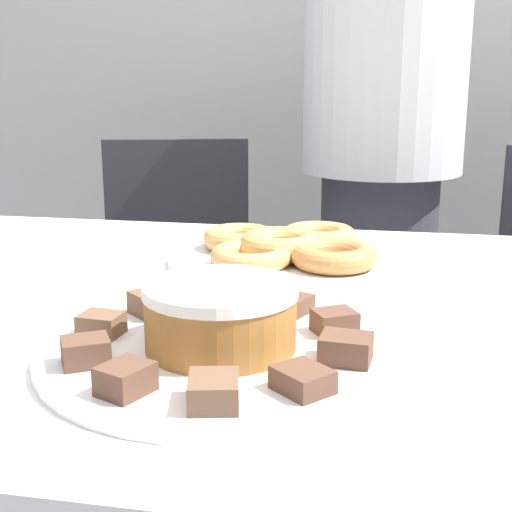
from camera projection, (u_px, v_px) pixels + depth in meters
wall_back at (350, 1)px, 2.30m from camera, size 8.00×0.05×2.60m
table at (257, 366)px, 0.95m from camera, size 1.51×0.94×0.78m
person_standing at (382, 151)px, 1.73m from camera, size 0.39×0.39×1.69m
office_chair_left at (176, 321)px, 1.91m from camera, size 0.53×0.53×0.90m
plate_cake at (218, 352)px, 0.74m from camera, size 0.38×0.38×0.01m
plate_donuts at (282, 260)px, 1.11m from camera, size 0.35×0.35×0.01m
frosted_cake at (217, 316)px, 0.73m from camera, size 0.16×0.16×0.07m
lamington_0 at (303, 380)px, 0.63m from camera, size 0.06×0.06×0.02m
lamington_1 at (346, 349)px, 0.70m from camera, size 0.05×0.05×0.03m
lamington_2 at (335, 322)px, 0.78m from camera, size 0.06×0.05×0.02m
lamington_3 at (286, 305)px, 0.84m from camera, size 0.07×0.07×0.02m
lamington_4 at (220, 297)px, 0.87m from camera, size 0.05×0.05×0.03m
lamington_5 at (153, 304)px, 0.84m from camera, size 0.07×0.07×0.03m
lamington_6 at (101, 324)px, 0.77m from camera, size 0.05×0.04×0.02m
lamington_7 at (86, 351)px, 0.69m from camera, size 0.06×0.06×0.03m
lamington_8 at (125, 379)px, 0.63m from camera, size 0.05×0.06×0.03m
lamington_9 at (214, 391)px, 0.61m from camera, size 0.05×0.06×0.03m
donut_0 at (282, 245)px, 1.11m from camera, size 0.13×0.13×0.04m
donut_1 at (319, 236)px, 1.18m from camera, size 0.12×0.12×0.03m
donut_2 at (239, 238)px, 1.16m from camera, size 0.12×0.12×0.03m
donut_3 at (251, 256)px, 1.06m from camera, size 0.12×0.12×0.03m
donut_4 at (334, 256)px, 1.05m from camera, size 0.13×0.13×0.03m
napkin at (1, 259)px, 1.13m from camera, size 0.13×0.11×0.01m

